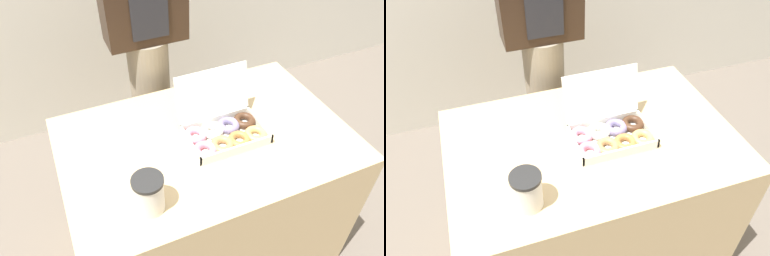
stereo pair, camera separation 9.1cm
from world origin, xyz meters
TOP-DOWN VIEW (x-y plane):
  - ground_plane at (0.00, 0.00)m, footprint 14.00×14.00m
  - table at (0.00, 0.00)m, footprint 1.14×0.75m
  - donut_box at (0.07, -0.02)m, footprint 0.34×0.26m
  - coffee_cup at (-0.31, -0.23)m, footprint 0.10×0.10m
  - person_customer at (-0.05, 0.56)m, footprint 0.37×0.23m

SIDE VIEW (x-z plane):
  - ground_plane at x=0.00m, z-range 0.00..0.00m
  - table at x=0.00m, z-range 0.00..0.73m
  - donut_box at x=0.07m, z-range 0.64..0.88m
  - coffee_cup at x=-0.31m, z-range 0.73..0.87m
  - person_customer at x=-0.05m, z-range 0.12..1.84m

